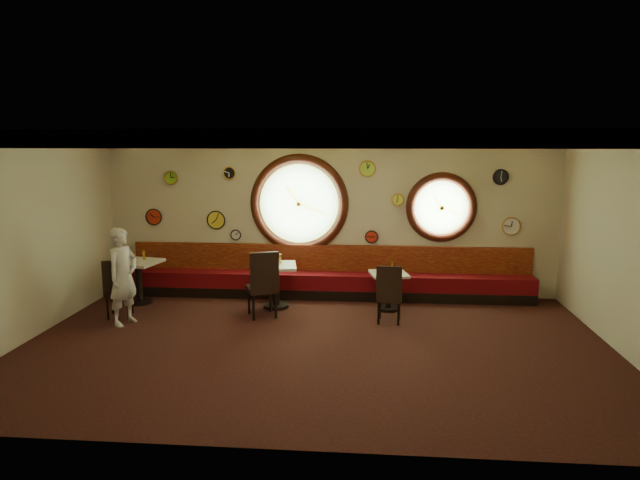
# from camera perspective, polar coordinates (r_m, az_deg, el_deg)

# --- Properties ---
(floor) EXTENTS (9.00, 6.00, 0.00)m
(floor) POSITION_cam_1_polar(r_m,az_deg,el_deg) (8.87, -0.49, -10.50)
(floor) COLOR black
(floor) RESTS_ON ground
(ceiling) EXTENTS (9.00, 6.00, 0.02)m
(ceiling) POSITION_cam_1_polar(r_m,az_deg,el_deg) (8.31, -0.52, 10.66)
(ceiling) COLOR gold
(ceiling) RESTS_ON wall_back
(wall_back) EXTENTS (9.00, 0.02, 3.20)m
(wall_back) POSITION_cam_1_polar(r_m,az_deg,el_deg) (11.40, 0.93, 2.40)
(wall_back) COLOR beige
(wall_back) RESTS_ON floor
(wall_front) EXTENTS (9.00, 0.02, 3.20)m
(wall_front) POSITION_cam_1_polar(r_m,az_deg,el_deg) (5.54, -3.48, -5.75)
(wall_front) COLOR beige
(wall_front) RESTS_ON floor
(wall_left) EXTENTS (0.02, 6.00, 3.20)m
(wall_left) POSITION_cam_1_polar(r_m,az_deg,el_deg) (9.93, -27.31, 0.16)
(wall_left) COLOR beige
(wall_left) RESTS_ON floor
(wall_right) EXTENTS (0.02, 6.00, 3.20)m
(wall_right) POSITION_cam_1_polar(r_m,az_deg,el_deg) (9.19, 28.68, -0.66)
(wall_right) COLOR beige
(wall_right) RESTS_ON floor
(molding_back) EXTENTS (9.00, 0.10, 0.18)m
(molding_back) POSITION_cam_1_polar(r_m,az_deg,el_deg) (11.25, 0.93, 10.01)
(molding_back) COLOR black
(molding_back) RESTS_ON wall_back
(molding_front) EXTENTS (9.00, 0.10, 0.18)m
(molding_front) POSITION_cam_1_polar(r_m,az_deg,el_deg) (5.38, -3.57, 10.07)
(molding_front) COLOR black
(molding_front) RESTS_ON wall_back
(molding_left) EXTENTS (0.10, 6.00, 0.18)m
(molding_left) POSITION_cam_1_polar(r_m,az_deg,el_deg) (9.79, -27.77, 8.90)
(molding_left) COLOR black
(molding_left) RESTS_ON wall_back
(molding_right) EXTENTS (0.10, 6.00, 0.18)m
(molding_right) POSITION_cam_1_polar(r_m,az_deg,el_deg) (9.04, 29.19, 8.79)
(molding_right) COLOR black
(molding_right) RESTS_ON wall_back
(banquette_base) EXTENTS (8.00, 0.55, 0.20)m
(banquette_base) POSITION_cam_1_polar(r_m,az_deg,el_deg) (11.42, 0.81, -5.27)
(banquette_base) COLOR black
(banquette_base) RESTS_ON floor
(banquette_seat) EXTENTS (8.00, 0.55, 0.30)m
(banquette_seat) POSITION_cam_1_polar(r_m,az_deg,el_deg) (11.36, 0.81, -4.05)
(banquette_seat) COLOR #58070F
(banquette_seat) RESTS_ON banquette_base
(banquette_back) EXTENTS (8.00, 0.10, 0.55)m
(banquette_back) POSITION_cam_1_polar(r_m,az_deg,el_deg) (11.48, 0.90, -1.85)
(banquette_back) COLOR #5F070E
(banquette_back) RESTS_ON wall_back
(porthole_left_glass) EXTENTS (1.66, 0.02, 1.66)m
(porthole_left_glass) POSITION_cam_1_polar(r_m,az_deg,el_deg) (11.42, -2.08, 3.67)
(porthole_left_glass) COLOR #88C174
(porthole_left_glass) RESTS_ON wall_back
(porthole_left_frame) EXTENTS (1.98, 0.18, 1.98)m
(porthole_left_frame) POSITION_cam_1_polar(r_m,az_deg,el_deg) (11.40, -2.09, 3.66)
(porthole_left_frame) COLOR black
(porthole_left_frame) RESTS_ON wall_back
(porthole_left_ring) EXTENTS (1.61, 0.03, 1.61)m
(porthole_left_ring) POSITION_cam_1_polar(r_m,az_deg,el_deg) (11.37, -2.11, 3.65)
(porthole_left_ring) COLOR gold
(porthole_left_ring) RESTS_ON wall_back
(porthole_right_glass) EXTENTS (1.10, 0.02, 1.10)m
(porthole_right_glass) POSITION_cam_1_polar(r_m,az_deg,el_deg) (11.43, 12.02, 3.21)
(porthole_right_glass) COLOR #88C174
(porthole_right_glass) RESTS_ON wall_back
(porthole_right_frame) EXTENTS (1.38, 0.18, 1.38)m
(porthole_right_frame) POSITION_cam_1_polar(r_m,az_deg,el_deg) (11.41, 12.03, 3.20)
(porthole_right_frame) COLOR black
(porthole_right_frame) RESTS_ON wall_back
(porthole_right_ring) EXTENTS (1.09, 0.03, 1.09)m
(porthole_right_ring) POSITION_cam_1_polar(r_m,az_deg,el_deg) (11.38, 12.05, 3.19)
(porthole_right_ring) COLOR gold
(porthole_right_ring) RESTS_ON wall_back
(wall_clock_0) EXTENTS (0.26, 0.03, 0.26)m
(wall_clock_0) POSITION_cam_1_polar(r_m,az_deg,el_deg) (11.94, -14.66, 6.04)
(wall_clock_0) COLOR #83C126
(wall_clock_0) RESTS_ON wall_back
(wall_clock_1) EXTENTS (0.36, 0.03, 0.36)m
(wall_clock_1) POSITION_cam_1_polar(r_m,az_deg,el_deg) (11.76, -10.34, 1.98)
(wall_clock_1) COLOR gold
(wall_clock_1) RESTS_ON wall_back
(wall_clock_2) EXTENTS (0.20, 0.03, 0.20)m
(wall_clock_2) POSITION_cam_1_polar(r_m,az_deg,el_deg) (11.70, -8.41, 0.51)
(wall_clock_2) COLOR silver
(wall_clock_2) RESTS_ON wall_back
(wall_clock_3) EXTENTS (0.32, 0.03, 0.32)m
(wall_clock_3) POSITION_cam_1_polar(r_m,az_deg,el_deg) (12.16, -16.28, 2.24)
(wall_clock_3) COLOR red
(wall_clock_3) RESTS_ON wall_back
(wall_clock_4) EXTENTS (0.34, 0.03, 0.34)m
(wall_clock_4) POSITION_cam_1_polar(r_m,az_deg,el_deg) (11.68, 18.57, 1.32)
(wall_clock_4) COLOR white
(wall_clock_4) RESTS_ON wall_back
(wall_clock_5) EXTENTS (0.24, 0.03, 0.24)m
(wall_clock_5) POSITION_cam_1_polar(r_m,az_deg,el_deg) (11.39, 5.18, 0.32)
(wall_clock_5) COLOR red
(wall_clock_5) RESTS_ON wall_back
(wall_clock_6) EXTENTS (0.22, 0.03, 0.22)m
(wall_clock_6) POSITION_cam_1_polar(r_m,az_deg,el_deg) (11.30, 7.78, 4.03)
(wall_clock_6) COLOR #E5F150
(wall_clock_6) RESTS_ON wall_back
(wall_clock_7) EXTENTS (0.28, 0.03, 0.28)m
(wall_clock_7) POSITION_cam_1_polar(r_m,az_deg,el_deg) (11.53, 17.61, 6.02)
(wall_clock_7) COLOR black
(wall_clock_7) RESTS_ON wall_back
(wall_clock_8) EXTENTS (0.30, 0.03, 0.30)m
(wall_clock_8) POSITION_cam_1_polar(r_m,az_deg,el_deg) (11.24, 4.78, 7.13)
(wall_clock_8) COLOR #ACDE45
(wall_clock_8) RESTS_ON wall_back
(wall_clock_9) EXTENTS (0.24, 0.03, 0.24)m
(wall_clock_9) POSITION_cam_1_polar(r_m,az_deg,el_deg) (11.59, -9.05, 6.63)
(wall_clock_9) COLOR black
(wall_clock_9) RESTS_ON wall_back
(table_a) EXTENTS (0.88, 0.88, 0.83)m
(table_a) POSITION_cam_1_polar(r_m,az_deg,el_deg) (11.46, -17.69, -3.51)
(table_a) COLOR black
(table_a) RESTS_ON floor
(table_b) EXTENTS (0.86, 0.86, 0.82)m
(table_b) POSITION_cam_1_polar(r_m,az_deg,el_deg) (10.67, -4.45, -4.06)
(table_b) COLOR black
(table_b) RESTS_ON floor
(table_c) EXTENTS (0.75, 0.75, 0.71)m
(table_c) POSITION_cam_1_polar(r_m,az_deg,el_deg) (10.57, 6.87, -4.65)
(table_c) COLOR black
(table_c) RESTS_ON floor
(chair_a) EXTENTS (0.52, 0.52, 0.65)m
(chair_a) POSITION_cam_1_polar(r_m,az_deg,el_deg) (10.60, -19.58, -4.25)
(chair_a) COLOR black
(chair_a) RESTS_ON floor
(chair_b) EXTENTS (0.66, 0.66, 0.74)m
(chair_b) POSITION_cam_1_polar(r_m,az_deg,el_deg) (10.03, -5.71, -4.01)
(chair_b) COLOR black
(chair_b) RESTS_ON floor
(chair_c) EXTENTS (0.46, 0.46, 0.63)m
(chair_c) POSITION_cam_1_polar(r_m,az_deg,el_deg) (9.78, 6.93, -5.02)
(chair_c) COLOR black
(chair_c) RESTS_ON floor
(condiment_a_salt) EXTENTS (0.03, 0.03, 0.09)m
(condiment_a_salt) POSITION_cam_1_polar(r_m,az_deg,el_deg) (11.47, -18.35, -1.74)
(condiment_a_salt) COLOR silver
(condiment_a_salt) RESTS_ON table_a
(condiment_b_salt) EXTENTS (0.04, 0.04, 0.10)m
(condiment_b_salt) POSITION_cam_1_polar(r_m,az_deg,el_deg) (10.63, -5.12, -2.16)
(condiment_b_salt) COLOR silver
(condiment_b_salt) RESTS_ON table_b
(condiment_c_salt) EXTENTS (0.04, 0.04, 0.10)m
(condiment_c_salt) POSITION_cam_1_polar(r_m,az_deg,el_deg) (10.55, 6.30, -2.92)
(condiment_c_salt) COLOR silver
(condiment_c_salt) RESTS_ON table_c
(condiment_a_pepper) EXTENTS (0.04, 0.04, 0.11)m
(condiment_a_pepper) POSITION_cam_1_polar(r_m,az_deg,el_deg) (11.31, -18.00, -1.84)
(condiment_a_pepper) COLOR silver
(condiment_a_pepper) RESTS_ON table_a
(condiment_b_pepper) EXTENTS (0.03, 0.03, 0.09)m
(condiment_b_pepper) POSITION_cam_1_polar(r_m,az_deg,el_deg) (10.54, -4.14, -2.29)
(condiment_b_pepper) COLOR silver
(condiment_b_pepper) RESTS_ON table_b
(condiment_c_pepper) EXTENTS (0.03, 0.03, 0.10)m
(condiment_c_pepper) POSITION_cam_1_polar(r_m,az_deg,el_deg) (10.50, 7.11, -3.02)
(condiment_c_pepper) COLOR silver
(condiment_c_pepper) RESTS_ON table_c
(condiment_a_bottle) EXTENTS (0.06, 0.06, 0.18)m
(condiment_a_bottle) POSITION_cam_1_polar(r_m,az_deg,el_deg) (11.46, -17.17, -1.46)
(condiment_a_bottle) COLOR gold
(condiment_a_bottle) RESTS_ON table_a
(condiment_b_bottle) EXTENTS (0.05, 0.05, 0.17)m
(condiment_b_bottle) POSITION_cam_1_polar(r_m,az_deg,el_deg) (10.70, -3.98, -1.86)
(condiment_b_bottle) COLOR gold
(condiment_b_bottle) RESTS_ON table_b
(condiment_c_bottle) EXTENTS (0.06, 0.06, 0.18)m
(condiment_c_bottle) POSITION_cam_1_polar(r_m,az_deg,el_deg) (10.61, 7.25, -2.64)
(condiment_c_bottle) COLOR gold
(condiment_c_bottle) RESTS_ON table_c
(waiter) EXTENTS (0.59, 0.71, 1.66)m
(waiter) POSITION_cam_1_polar(r_m,az_deg,el_deg) (10.19, -19.09, -3.46)
(waiter) COLOR silver
(waiter) RESTS_ON floor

